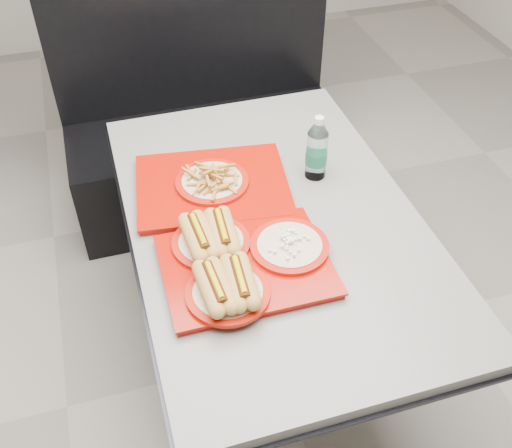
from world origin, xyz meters
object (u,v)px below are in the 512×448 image
object	(u,v)px
diner_table	(273,253)
tray_far	(212,183)
water_bottle	(317,151)
booth_bench	(203,126)
tray_near	(239,261)

from	to	relation	value
diner_table	tray_far	bearing A→B (deg)	129.43
tray_far	water_bottle	bearing A→B (deg)	-3.75
booth_bench	tray_far	xyz separation A→B (m)	(-0.15, -0.91, 0.38)
tray_near	water_bottle	distance (m)	0.52
booth_bench	tray_near	world-z (taller)	booth_bench
tray_near	tray_far	size ratio (longest dim) A/B	0.91
water_bottle	diner_table	bearing A→B (deg)	-140.64
tray_near	tray_far	bearing A→B (deg)	87.89
diner_table	tray_far	size ratio (longest dim) A/B	2.60
tray_near	tray_far	distance (m)	0.38
tray_near	water_bottle	xyz separation A→B (m)	(0.37, 0.35, 0.06)
diner_table	booth_bench	distance (m)	1.11
tray_far	water_bottle	distance (m)	0.36
diner_table	booth_bench	world-z (taller)	booth_bench
diner_table	tray_near	bearing A→B (deg)	-131.69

